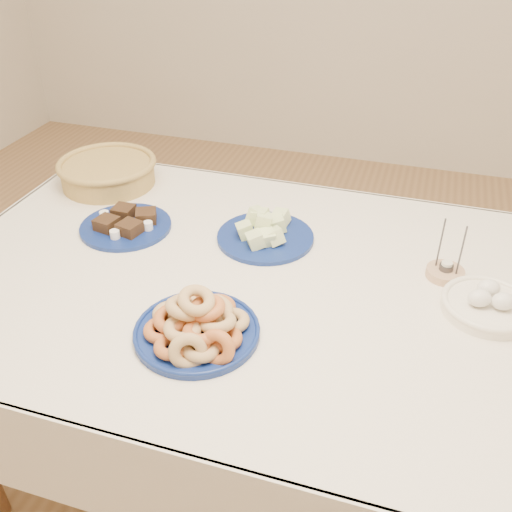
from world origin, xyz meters
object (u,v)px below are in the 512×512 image
(donut_platter, at_px, (197,325))
(wicker_basket, at_px, (108,171))
(brownie_plate, at_px, (126,224))
(dining_table, at_px, (262,311))
(melon_plate, at_px, (266,233))
(candle_holder, at_px, (445,272))
(egg_bowl, at_px, (488,304))

(donut_platter, xyz_separation_m, wicker_basket, (-0.57, 0.61, 0.01))
(brownie_plate, bearing_deg, dining_table, -14.69)
(donut_platter, height_order, melon_plate, donut_platter)
(candle_holder, bearing_deg, dining_table, -161.64)
(brownie_plate, bearing_deg, donut_platter, -44.71)
(candle_holder, bearing_deg, donut_platter, -142.09)
(wicker_basket, relative_size, candle_holder, 2.36)
(dining_table, xyz_separation_m, candle_holder, (0.44, 0.15, 0.12))
(brownie_plate, distance_m, wicker_basket, 0.31)
(egg_bowl, bearing_deg, dining_table, -176.92)
(wicker_basket, bearing_deg, donut_platter, -47.23)
(egg_bowl, bearing_deg, brownie_plate, 174.90)
(dining_table, relative_size, candle_holder, 10.70)
(wicker_basket, bearing_deg, candle_holder, -11.12)
(donut_platter, relative_size, brownie_plate, 1.26)
(dining_table, height_order, melon_plate, melon_plate)
(wicker_basket, bearing_deg, egg_bowl, -15.65)
(donut_platter, xyz_separation_m, brownie_plate, (-0.37, 0.37, -0.02))
(melon_plate, bearing_deg, dining_table, -76.12)
(dining_table, height_order, wicker_basket, wicker_basket)
(dining_table, height_order, brownie_plate, brownie_plate)
(melon_plate, height_order, candle_holder, candle_holder)
(brownie_plate, bearing_deg, candle_holder, 1.92)
(egg_bowl, bearing_deg, wicker_basket, 164.35)
(dining_table, relative_size, wicker_basket, 4.53)
(dining_table, bearing_deg, wicker_basket, 150.65)
(donut_platter, bearing_deg, brownie_plate, 135.29)
(brownie_plate, xyz_separation_m, egg_bowl, (0.99, -0.09, 0.01))
(melon_plate, relative_size, wicker_basket, 0.94)
(melon_plate, distance_m, wicker_basket, 0.62)
(brownie_plate, xyz_separation_m, wicker_basket, (-0.19, 0.24, 0.03))
(melon_plate, height_order, brownie_plate, melon_plate)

